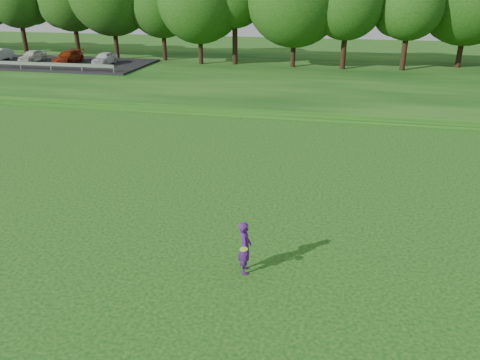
# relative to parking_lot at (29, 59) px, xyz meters

# --- Properties ---
(ground) EXTENTS (140.00, 140.00, 0.00)m
(ground) POSITION_rel_parking_lot_xyz_m (24.30, -32.81, -1.03)
(ground) COLOR #0B3E0E
(ground) RESTS_ON ground
(berm) EXTENTS (130.00, 30.00, 0.60)m
(berm) POSITION_rel_parking_lot_xyz_m (24.30, 1.19, -0.73)
(berm) COLOR #0B3E0E
(berm) RESTS_ON ground
(walking_path) EXTENTS (130.00, 1.60, 0.04)m
(walking_path) POSITION_rel_parking_lot_xyz_m (24.30, -12.81, -1.01)
(walking_path) COLOR gray
(walking_path) RESTS_ON ground
(parking_lot) EXTENTS (24.00, 9.00, 1.38)m
(parking_lot) POSITION_rel_parking_lot_xyz_m (0.00, 0.00, 0.00)
(parking_lot) COLOR black
(parking_lot) RESTS_ON berm
(woman) EXTENTS (0.54, 0.87, 1.68)m
(woman) POSITION_rel_parking_lot_xyz_m (28.87, -31.37, -0.19)
(woman) COLOR #471667
(woman) RESTS_ON ground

